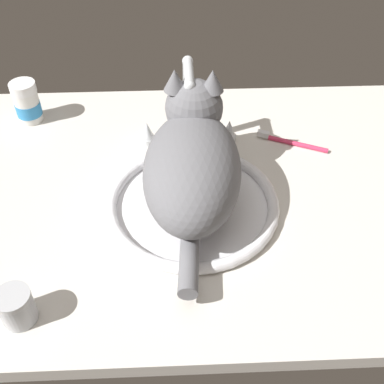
{
  "coord_description": "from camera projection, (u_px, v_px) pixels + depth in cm",
  "views": [
    {
      "loc": [
        0.02,
        -67.09,
        66.94
      ],
      "look_at": [
        2.61,
        -5.12,
        7.0
      ],
      "focal_mm": 43.79,
      "sensor_mm": 36.0,
      "label": 1
    }
  ],
  "objects": [
    {
      "name": "countertop",
      "position": [
        178.0,
        194.0,
        0.94
      ],
      "size": [
        111.48,
        72.9,
        3.0
      ],
      "primitive_type": "cube",
      "color": "silver",
      "rests_on": "ground"
    },
    {
      "name": "sink_basin",
      "position": [
        192.0,
        204.0,
        0.88
      ],
      "size": [
        32.85,
        32.85,
        2.23
      ],
      "color": "white",
      "rests_on": "countertop"
    },
    {
      "name": "faucet",
      "position": [
        188.0,
        113.0,
        0.97
      ],
      "size": [
        20.99,
        12.0,
        20.64
      ],
      "color": "silver",
      "rests_on": "countertop"
    },
    {
      "name": "cat",
      "position": [
        192.0,
        158.0,
        0.84
      ],
      "size": [
        19.43,
        40.03,
        20.09
      ],
      "color": "slate",
      "rests_on": "sink_basin"
    },
    {
      "name": "metal_jar",
      "position": [
        16.0,
        307.0,
        0.7
      ],
      "size": [
        5.46,
        5.46,
        6.02
      ],
      "color": "#B2B5BA",
      "rests_on": "countertop"
    },
    {
      "name": "pill_bottle",
      "position": [
        27.0,
        103.0,
        1.06
      ],
      "size": [
        5.81,
        5.81,
        9.76
      ],
      "color": "white",
      "rests_on": "countertop"
    },
    {
      "name": "toothbrush",
      "position": [
        290.0,
        142.0,
        1.03
      ],
      "size": [
        14.81,
        7.4,
        1.7
      ],
      "color": "#D83359",
      "rests_on": "countertop"
    }
  ]
}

